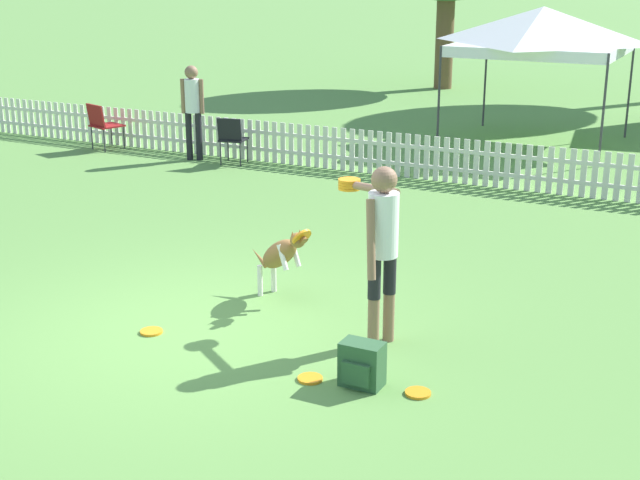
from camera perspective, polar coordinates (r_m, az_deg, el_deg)
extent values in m
plane|color=#5B8C42|center=(8.80, -8.42, -5.71)|extent=(240.00, 240.00, 0.00)
cylinder|color=#8C664C|center=(8.29, 3.44, -5.28)|extent=(0.11, 0.11, 0.48)
cylinder|color=black|center=(8.13, 3.50, -2.47)|extent=(0.12, 0.12, 0.39)
cylinder|color=#8C664C|center=(8.42, 4.42, -4.92)|extent=(0.11, 0.11, 0.48)
cylinder|color=black|center=(8.26, 4.49, -2.15)|extent=(0.12, 0.12, 0.39)
cylinder|color=white|center=(8.04, 4.07, 0.99)|extent=(0.36, 0.36, 0.59)
sphere|color=#8C664C|center=(7.93, 4.13, 3.88)|extent=(0.24, 0.24, 0.24)
cylinder|color=#8C664C|center=(7.89, 3.28, 0.02)|extent=(0.18, 0.21, 0.72)
cylinder|color=#8C664C|center=(8.37, 3.37, 3.32)|extent=(0.68, 0.41, 0.14)
cylinder|color=orange|center=(8.66, 1.88, 3.34)|extent=(0.22, 0.22, 0.02)
cylinder|color=orange|center=(8.65, 1.89, 3.51)|extent=(0.22, 0.22, 0.02)
cylinder|color=orange|center=(8.65, 1.89, 3.68)|extent=(0.22, 0.22, 0.02)
cylinder|color=orange|center=(8.64, 1.89, 3.85)|extent=(0.22, 0.22, 0.02)
ellipsoid|color=olive|center=(9.31, -2.61, -0.90)|extent=(0.65, 0.47, 0.52)
ellipsoid|color=white|center=(9.33, -2.61, -1.17)|extent=(0.33, 0.25, 0.26)
sphere|color=olive|center=(9.02, -1.44, -0.01)|extent=(0.16, 0.16, 0.16)
cone|color=olive|center=(8.96, -1.18, 0.18)|extent=(0.16, 0.13, 0.14)
cylinder|color=orange|center=(8.96, -1.18, 0.18)|extent=(0.22, 0.26, 0.19)
cone|color=olive|center=(9.05, -1.31, 0.47)|extent=(0.05, 0.05, 0.07)
cone|color=olive|center=(8.99, -1.77, 0.35)|extent=(0.05, 0.05, 0.07)
cylinder|color=white|center=(9.64, -2.98, -2.36)|extent=(0.06, 0.06, 0.34)
cylinder|color=white|center=(9.53, -3.86, -2.61)|extent=(0.06, 0.06, 0.34)
cylinder|color=white|center=(9.24, -1.60, -0.90)|extent=(0.17, 0.11, 0.27)
cylinder|color=white|center=(9.14, -2.41, -1.12)|extent=(0.17, 0.11, 0.27)
cone|color=olive|center=(9.62, -3.91, -1.12)|extent=(0.27, 0.16, 0.19)
cylinder|color=orange|center=(7.53, 6.29, -9.70)|extent=(0.22, 0.22, 0.02)
cylinder|color=orange|center=(8.80, -10.74, -5.78)|extent=(0.22, 0.22, 0.02)
cylinder|color=orange|center=(7.73, -0.64, -8.86)|extent=(0.22, 0.22, 0.02)
cube|color=#2D5633|center=(7.57, 2.71, -7.93)|extent=(0.36, 0.22, 0.39)
cube|color=#2D5633|center=(7.48, 2.29, -8.60)|extent=(0.25, 0.04, 0.19)
cube|color=silver|center=(14.64, 7.13, 4.66)|extent=(23.02, 0.04, 0.06)
cube|color=silver|center=(14.58, 7.17, 5.83)|extent=(23.02, 0.04, 0.06)
cube|color=silver|center=(19.79, -19.70, 7.55)|extent=(0.09, 0.02, 0.73)
cube|color=silver|center=(19.67, -19.36, 7.53)|extent=(0.09, 0.02, 0.73)
cube|color=silver|center=(19.55, -19.01, 7.51)|extent=(0.09, 0.02, 0.73)
cube|color=silver|center=(19.43, -18.66, 7.49)|extent=(0.09, 0.02, 0.73)
cube|color=silver|center=(19.31, -18.31, 7.47)|extent=(0.09, 0.02, 0.73)
cube|color=silver|center=(19.20, -17.95, 7.44)|extent=(0.09, 0.02, 0.73)
cube|color=silver|center=(19.08, -17.59, 7.42)|extent=(0.09, 0.02, 0.73)
cube|color=silver|center=(18.97, -17.22, 7.40)|extent=(0.09, 0.02, 0.73)
cube|color=silver|center=(18.85, -16.85, 7.37)|extent=(0.09, 0.02, 0.73)
cube|color=silver|center=(18.74, -16.47, 7.35)|extent=(0.09, 0.02, 0.73)
cube|color=silver|center=(18.63, -16.09, 7.32)|extent=(0.09, 0.02, 0.73)
cube|color=silver|center=(18.52, -15.71, 7.30)|extent=(0.09, 0.02, 0.73)
cube|color=silver|center=(18.41, -15.32, 7.27)|extent=(0.09, 0.02, 0.73)
cube|color=silver|center=(18.30, -14.92, 7.24)|extent=(0.09, 0.02, 0.73)
cube|color=silver|center=(18.19, -14.52, 7.22)|extent=(0.09, 0.02, 0.73)
cube|color=silver|center=(18.08, -14.12, 7.19)|extent=(0.09, 0.02, 0.73)
cube|color=silver|center=(17.97, -13.71, 7.16)|extent=(0.09, 0.02, 0.73)
cube|color=silver|center=(17.87, -13.30, 7.13)|extent=(0.09, 0.02, 0.73)
cube|color=silver|center=(17.76, -12.88, 7.10)|extent=(0.09, 0.02, 0.73)
cube|color=silver|center=(17.66, -12.46, 7.07)|extent=(0.09, 0.02, 0.73)
cube|color=silver|center=(17.55, -12.03, 7.03)|extent=(0.09, 0.02, 0.73)
cube|color=silver|center=(17.45, -11.60, 7.00)|extent=(0.09, 0.02, 0.73)
cube|color=silver|center=(17.35, -11.16, 6.97)|extent=(0.09, 0.02, 0.73)
cube|color=silver|center=(17.25, -10.71, 6.93)|extent=(0.09, 0.02, 0.73)
cube|color=silver|center=(17.15, -10.27, 6.90)|extent=(0.09, 0.02, 0.73)
cube|color=silver|center=(17.05, -9.81, 6.86)|extent=(0.09, 0.02, 0.73)
cube|color=silver|center=(16.96, -9.35, 6.82)|extent=(0.09, 0.02, 0.73)
cube|color=silver|center=(16.86, -8.89, 6.78)|extent=(0.09, 0.02, 0.73)
cube|color=silver|center=(16.76, -8.42, 6.75)|extent=(0.09, 0.02, 0.73)
cube|color=silver|center=(16.67, -7.95, 6.71)|extent=(0.09, 0.02, 0.73)
cube|color=silver|center=(16.58, -7.47, 6.67)|extent=(0.09, 0.02, 0.73)
cube|color=silver|center=(16.49, -6.98, 6.62)|extent=(0.09, 0.02, 0.73)
cube|color=silver|center=(16.40, -6.49, 6.58)|extent=(0.09, 0.02, 0.73)
cube|color=silver|center=(16.31, -6.00, 6.54)|extent=(0.09, 0.02, 0.73)
cube|color=silver|center=(16.22, -5.50, 6.49)|extent=(0.09, 0.02, 0.73)
cube|color=silver|center=(16.13, -4.99, 6.45)|extent=(0.09, 0.02, 0.73)
cube|color=silver|center=(16.05, -4.48, 6.40)|extent=(0.09, 0.02, 0.73)
cube|color=silver|center=(15.96, -3.96, 6.35)|extent=(0.09, 0.02, 0.73)
cube|color=silver|center=(15.88, -3.44, 6.31)|extent=(0.09, 0.02, 0.73)
cube|color=silver|center=(15.80, -2.91, 6.26)|extent=(0.09, 0.02, 0.73)
cube|color=silver|center=(15.72, -2.38, 6.21)|extent=(0.09, 0.02, 0.73)
cube|color=silver|center=(15.64, -1.84, 6.15)|extent=(0.09, 0.02, 0.73)
cube|color=silver|center=(15.56, -1.30, 6.10)|extent=(0.09, 0.02, 0.73)
cube|color=silver|center=(15.49, -0.75, 6.05)|extent=(0.09, 0.02, 0.73)
cube|color=silver|center=(15.41, -0.20, 5.99)|extent=(0.09, 0.02, 0.73)
cube|color=silver|center=(15.34, 0.36, 5.94)|extent=(0.09, 0.02, 0.73)
cube|color=silver|center=(15.27, 0.93, 5.88)|extent=(0.09, 0.02, 0.73)
cube|color=silver|center=(15.20, 1.50, 5.82)|extent=(0.09, 0.02, 0.73)
cube|color=silver|center=(15.13, 2.07, 5.76)|extent=(0.09, 0.02, 0.73)
cube|color=silver|center=(15.06, 2.65, 5.70)|extent=(0.09, 0.02, 0.73)
cube|color=silver|center=(15.00, 3.23, 5.64)|extent=(0.09, 0.02, 0.73)
cube|color=silver|center=(14.93, 3.82, 5.58)|extent=(0.09, 0.02, 0.73)
cube|color=silver|center=(14.87, 4.42, 5.51)|extent=(0.09, 0.02, 0.73)
cube|color=silver|center=(14.81, 5.02, 5.45)|extent=(0.09, 0.02, 0.73)
cube|color=silver|center=(14.75, 5.62, 5.38)|extent=(0.09, 0.02, 0.73)
cube|color=silver|center=(14.69, 6.23, 5.32)|extent=(0.09, 0.02, 0.73)
cube|color=silver|center=(14.64, 6.84, 5.25)|extent=(0.09, 0.02, 0.73)
cube|color=silver|center=(14.58, 7.46, 5.18)|extent=(0.09, 0.02, 0.73)
cube|color=silver|center=(14.53, 8.08, 5.11)|extent=(0.09, 0.02, 0.73)
cube|color=silver|center=(14.48, 8.71, 5.04)|extent=(0.09, 0.02, 0.73)
cube|color=silver|center=(14.43, 9.34, 4.96)|extent=(0.09, 0.02, 0.73)
cube|color=silver|center=(14.38, 9.97, 4.89)|extent=(0.09, 0.02, 0.73)
cube|color=silver|center=(14.34, 10.61, 4.81)|extent=(0.09, 0.02, 0.73)
cube|color=silver|center=(14.30, 11.25, 4.74)|extent=(0.09, 0.02, 0.73)
cube|color=silver|center=(14.25, 11.90, 4.66)|extent=(0.09, 0.02, 0.73)
cube|color=silver|center=(14.21, 12.55, 4.58)|extent=(0.09, 0.02, 0.73)
cube|color=silver|center=(14.18, 13.20, 4.51)|extent=(0.09, 0.02, 0.73)
cube|color=silver|center=(14.14, 13.86, 4.43)|extent=(0.09, 0.02, 0.73)
cube|color=silver|center=(14.11, 14.51, 4.34)|extent=(0.09, 0.02, 0.73)
cube|color=silver|center=(14.07, 15.18, 4.26)|extent=(0.09, 0.02, 0.73)
cube|color=silver|center=(14.04, 15.84, 4.18)|extent=(0.09, 0.02, 0.73)
cube|color=silver|center=(14.01, 16.51, 4.10)|extent=(0.09, 0.02, 0.73)
cube|color=silver|center=(13.99, 17.18, 4.01)|extent=(0.09, 0.02, 0.73)
cube|color=silver|center=(13.96, 17.85, 3.93)|extent=(0.09, 0.02, 0.73)
cube|color=silver|center=(13.94, 18.53, 3.84)|extent=(0.09, 0.02, 0.73)
cube|color=silver|center=(13.92, 19.20, 3.75)|extent=(0.09, 0.02, 0.73)
cylinder|color=#333338|center=(15.92, -4.67, 5.76)|extent=(0.02, 0.02, 0.43)
cylinder|color=#333338|center=(16.05, -5.90, 5.82)|extent=(0.02, 0.02, 0.43)
cylinder|color=#333338|center=(15.59, -5.13, 5.49)|extent=(0.02, 0.02, 0.43)
cylinder|color=#333338|center=(15.72, -6.38, 5.55)|extent=(0.02, 0.02, 0.43)
cube|color=black|center=(15.78, -5.54, 6.42)|extent=(0.50, 0.50, 0.03)
cube|color=black|center=(15.56, -5.82, 7.02)|extent=(0.44, 0.17, 0.41)
cylinder|color=#333338|center=(17.38, -12.43, 6.43)|extent=(0.02, 0.02, 0.45)
cylinder|color=#333338|center=(17.74, -13.20, 6.60)|extent=(0.02, 0.02, 0.45)
cylinder|color=#333338|center=(17.16, -13.64, 6.21)|extent=(0.02, 0.02, 0.45)
cylinder|color=#333338|center=(17.52, -14.39, 6.38)|extent=(0.02, 0.02, 0.45)
cube|color=maroon|center=(17.41, -13.47, 7.13)|extent=(0.64, 0.64, 0.03)
cube|color=maroon|center=(17.26, -14.16, 7.71)|extent=(0.51, 0.24, 0.43)
cylinder|color=#333338|center=(16.84, 7.62, 8.92)|extent=(0.04, 0.04, 1.94)
cylinder|color=#333338|center=(16.13, 17.68, 7.88)|extent=(0.04, 0.04, 1.94)
cylinder|color=#333338|center=(19.64, 10.53, 10.00)|extent=(0.04, 0.04, 1.94)
cylinder|color=#333338|center=(19.03, 19.21, 9.09)|extent=(0.04, 0.04, 1.94)
cube|color=white|center=(17.74, 13.97, 11.84)|extent=(2.96, 2.96, 0.20)
pyramid|color=white|center=(17.71, 14.08, 13.23)|extent=(2.96, 2.96, 0.67)
cylinder|color=black|center=(16.15, -7.76, 6.59)|extent=(0.11, 0.11, 0.85)
cylinder|color=black|center=(16.19, -8.38, 6.60)|extent=(0.11, 0.11, 0.85)
cylinder|color=white|center=(16.05, -8.18, 9.12)|extent=(0.27, 0.27, 0.59)
sphere|color=#8C664C|center=(16.00, -8.24, 10.58)|extent=(0.24, 0.24, 0.24)
cylinder|color=#8C664C|center=(16.01, -7.58, 9.09)|extent=(0.08, 0.08, 0.61)
cylinder|color=#8C664C|center=(16.10, -8.77, 9.09)|extent=(0.08, 0.08, 0.61)
cylinder|color=brown|center=(25.34, 8.00, 13.15)|extent=(0.50, 0.50, 3.17)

